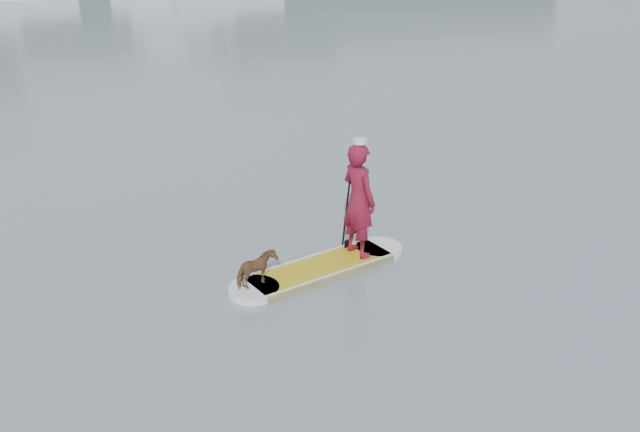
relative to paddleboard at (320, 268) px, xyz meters
name	(u,v)px	position (x,y,z in m)	size (l,w,h in m)	color
ground	(352,401)	(-0.93, -3.23, -0.06)	(140.00, 140.00, 0.00)	slate
paddleboard	(320,268)	(0.00, 0.00, 0.00)	(3.24, 1.33, 0.12)	gold
paddler	(359,200)	(0.76, 0.16, 1.03)	(0.71, 0.47, 1.94)	maroon
white_cap	(360,141)	(0.76, 0.16, 2.04)	(0.22, 0.22, 0.07)	silver
dog	(256,270)	(-1.16, -0.25, 0.34)	(0.30, 0.66, 0.56)	brown
paddle	(347,211)	(0.68, 0.44, 0.74)	(0.10, 0.30, 2.00)	black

